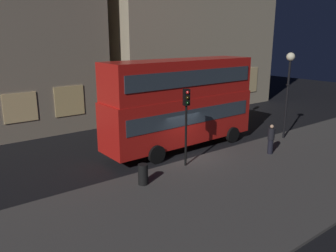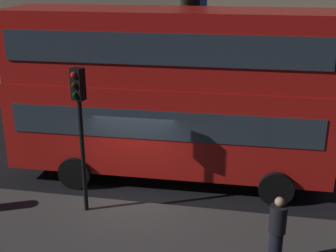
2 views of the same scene
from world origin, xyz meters
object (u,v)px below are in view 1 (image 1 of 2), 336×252
traffic_light_near_kerb (186,112)px  litter_bin (143,174)px  street_lamp (289,74)px  pedestrian (271,139)px  double_decker_bus (181,100)px  traffic_light_far_side (243,88)px

traffic_light_near_kerb → litter_bin: (-3.14, -0.63, -2.48)m
litter_bin → traffic_light_near_kerb: bearing=11.4°
street_lamp → pedestrian: (-3.41, -1.42, -3.45)m
double_decker_bus → traffic_light_far_side: (9.31, 3.01, -0.44)m
traffic_light_near_kerb → street_lamp: street_lamp is taller
double_decker_bus → pedestrian: bearing=-53.3°
street_lamp → litter_bin: street_lamp is taller
double_decker_bus → pedestrian: size_ratio=5.85×
traffic_light_far_side → pedestrian: (-5.96, -7.34, -1.63)m
street_lamp → pedestrian: size_ratio=3.24×
traffic_light_near_kerb → traffic_light_far_side: (11.20, 5.79, -0.44)m
double_decker_bus → traffic_light_near_kerb: bearing=-125.3°
traffic_light_near_kerb → litter_bin: traffic_light_near_kerb is taller
traffic_light_near_kerb → street_lamp: 8.76m
traffic_light_far_side → pedestrian: 9.60m
traffic_light_far_side → double_decker_bus: bearing=26.1°
street_lamp → traffic_light_near_kerb: bearing=179.2°
pedestrian → double_decker_bus: bearing=-3.7°
traffic_light_far_side → street_lamp: bearing=74.8°
double_decker_bus → traffic_light_near_kerb: double_decker_bus is taller
double_decker_bus → traffic_light_far_side: size_ratio=2.82×
traffic_light_far_side → litter_bin: (-14.34, -6.43, -2.04)m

